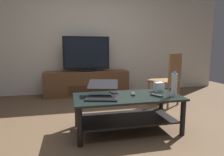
# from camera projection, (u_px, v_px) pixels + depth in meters

# --- Properties ---
(ground_plane) EXTENTS (7.68, 7.68, 0.00)m
(ground_plane) POSITION_uv_depth(u_px,v_px,m) (117.00, 131.00, 2.37)
(ground_plane) COLOR brown
(back_wall) EXTENTS (6.40, 0.12, 2.80)m
(back_wall) POSITION_uv_depth(u_px,v_px,m) (92.00, 32.00, 4.42)
(back_wall) COLOR beige
(back_wall) RESTS_ON ground
(coffee_table) EXTENTS (1.29, 0.64, 0.44)m
(coffee_table) POSITION_uv_depth(u_px,v_px,m) (127.00, 107.00, 2.36)
(coffee_table) COLOR black
(coffee_table) RESTS_ON ground
(media_cabinet) EXTENTS (1.82, 0.44, 0.53)m
(media_cabinet) POSITION_uv_depth(u_px,v_px,m) (87.00, 83.00, 4.24)
(media_cabinet) COLOR brown
(media_cabinet) RESTS_ON ground
(television) EXTENTS (0.99, 0.20, 0.75)m
(television) POSITION_uv_depth(u_px,v_px,m) (86.00, 55.00, 4.13)
(television) COLOR black
(television) RESTS_ON media_cabinet
(dining_chair) EXTENTS (0.61, 0.61, 0.94)m
(dining_chair) POSITION_uv_depth(u_px,v_px,m) (168.00, 77.00, 3.36)
(dining_chair) COLOR brown
(dining_chair) RESTS_ON ground
(laptop) EXTENTS (0.45, 0.50, 0.18)m
(laptop) POSITION_uv_depth(u_px,v_px,m) (102.00, 92.00, 2.25)
(laptop) COLOR black
(laptop) RESTS_ON coffee_table
(router_box) EXTENTS (0.11, 0.11, 0.12)m
(router_box) POSITION_uv_depth(u_px,v_px,m) (159.00, 87.00, 2.58)
(router_box) COLOR silver
(router_box) RESTS_ON coffee_table
(water_bottle_near) EXTENTS (0.07, 0.07, 0.30)m
(water_bottle_near) POSITION_uv_depth(u_px,v_px,m) (174.00, 85.00, 2.31)
(water_bottle_near) COLOR silver
(water_bottle_near) RESTS_ON coffee_table
(cell_phone) EXTENTS (0.09, 0.15, 0.01)m
(cell_phone) POSITION_uv_depth(u_px,v_px,m) (113.00, 92.00, 2.50)
(cell_phone) COLOR black
(cell_phone) RESTS_ON coffee_table
(tv_remote) EXTENTS (0.11, 0.16, 0.02)m
(tv_remote) POSITION_uv_depth(u_px,v_px,m) (157.00, 95.00, 2.32)
(tv_remote) COLOR #2D2D30
(tv_remote) RESTS_ON coffee_table
(soundbar_remote) EXTENTS (0.09, 0.17, 0.02)m
(soundbar_remote) POSITION_uv_depth(u_px,v_px,m) (133.00, 94.00, 2.41)
(soundbar_remote) COLOR #2D2D30
(soundbar_remote) RESTS_ON coffee_table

